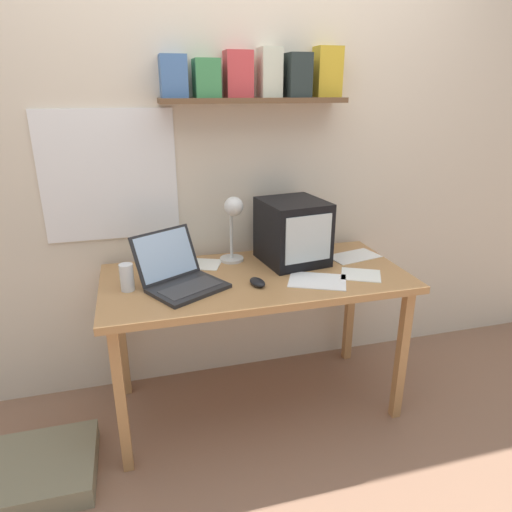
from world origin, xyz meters
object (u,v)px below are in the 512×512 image
crt_monitor (293,232)px  printed_handout (354,256)px  laptop (178,273)px  floor_cushion (44,469)px  computer_mouse (257,282)px  desk_lamp (233,219)px  juice_glass (127,279)px  corner_desk (256,288)px  open_notebook (361,275)px  loose_paper_near_laptop (317,281)px  loose_paper_near_monitor (195,264)px

crt_monitor → printed_handout: 0.39m
laptop → floor_cushion: (-0.65, -0.22, -0.77)m
computer_mouse → crt_monitor: bearing=44.8°
laptop → printed_handout: size_ratio=1.49×
desk_lamp → juice_glass: bearing=-162.0°
crt_monitor → floor_cushion: crt_monitor is taller
computer_mouse → floor_cushion: bearing=-172.7°
corner_desk → laptop: (-0.38, -0.03, 0.13)m
juice_glass → floor_cushion: 0.91m
crt_monitor → floor_cushion: bearing=-171.0°
corner_desk → floor_cushion: 1.24m
floor_cushion → juice_glass: bearing=28.7°
open_notebook → floor_cushion: bearing=-175.7°
loose_paper_near_laptop → floor_cushion: size_ratio=0.75×
loose_paper_near_monitor → desk_lamp: bearing=-10.5°
corner_desk → open_notebook: 0.52m
printed_handout → loose_paper_near_laptop: 0.41m
desk_lamp → floor_cushion: size_ratio=0.82×
corner_desk → loose_paper_near_monitor: (-0.27, 0.23, 0.07)m
floor_cushion → open_notebook: bearing=4.3°
crt_monitor → computer_mouse: 0.40m
loose_paper_near_laptop → laptop: bearing=169.2°
crt_monitor → desk_lamp: desk_lamp is taller
laptop → computer_mouse: bearing=-44.4°
corner_desk → floor_cushion: corner_desk is taller
laptop → loose_paper_near_laptop: (0.64, -0.12, -0.06)m
open_notebook → loose_paper_near_monitor: (-0.76, 0.36, 0.00)m
loose_paper_near_monitor → juice_glass: bearing=-144.4°
computer_mouse → open_notebook: (0.52, -0.02, -0.01)m
open_notebook → printed_handout: 0.26m
corner_desk → computer_mouse: size_ratio=12.83×
desk_lamp → open_notebook: bearing=-33.0°
laptop → open_notebook: (0.87, -0.11, -0.06)m
loose_paper_near_monitor → printed_handout: 0.86m
desk_lamp → open_notebook: desk_lamp is taller
loose_paper_near_monitor → laptop: bearing=-113.7°
corner_desk → desk_lamp: size_ratio=4.14×
loose_paper_near_laptop → floor_cushion: 1.48m
crt_monitor → laptop: (-0.61, -0.17, -0.10)m
computer_mouse → loose_paper_near_laptop: (0.29, -0.03, -0.01)m
desk_lamp → open_notebook: (0.56, -0.33, -0.24)m
laptop → printed_handout: bearing=-21.1°
printed_handout → floor_cushion: (-1.62, -0.36, -0.71)m
crt_monitor → printed_handout: bearing=-12.4°
juice_glass → open_notebook: juice_glass is taller
crt_monitor → desk_lamp: bearing=162.4°
floor_cushion → corner_desk: bearing=13.7°
corner_desk → crt_monitor: (0.24, 0.14, 0.23)m
crt_monitor → desk_lamp: (-0.30, 0.05, 0.08)m
floor_cushion → loose_paper_near_monitor: bearing=31.9°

